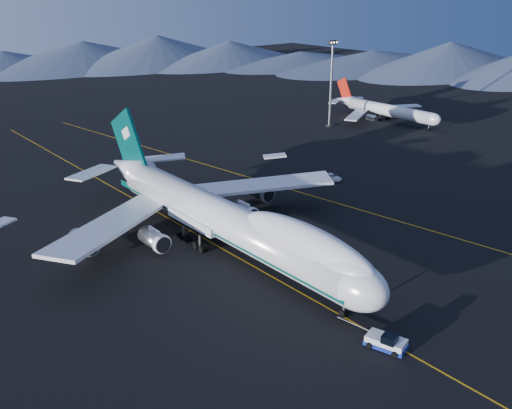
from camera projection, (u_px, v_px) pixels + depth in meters
ground at (226, 251)px, 96.32m from camera, size 500.00×500.00×0.00m
taxiway_line_main at (226, 251)px, 96.32m from camera, size 0.25×220.00×0.01m
taxiway_line_side at (310, 195)px, 121.34m from camera, size 28.08×198.09×0.01m
boeing_747 at (225, 219)px, 94.22m from camera, size 59.62×72.43×19.37m
pushback_tug at (386, 343)px, 70.62m from camera, size 3.93×5.56×2.20m
second_jet at (385, 110)px, 184.96m from camera, size 37.19×42.01×11.96m
service_van at (332, 177)px, 130.55m from camera, size 2.69×5.12×1.37m
floodlight_mast at (331, 84)px, 174.72m from camera, size 3.23×2.42×26.11m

